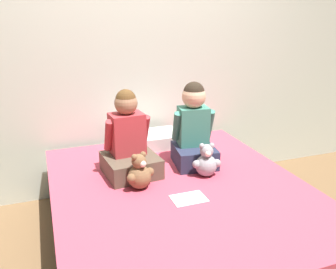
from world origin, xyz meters
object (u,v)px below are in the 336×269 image
child_on_right (194,130)px  teddy_bear_held_by_right_child (206,162)px  bed (180,217)px  pillow_at_headboard (147,140)px  teddy_bear_held_by_left_child (139,173)px  child_on_left (129,143)px  sign_card (189,198)px

child_on_right → teddy_bear_held_by_right_child: (-0.00, -0.23, -0.16)m
bed → teddy_bear_held_by_right_child: 0.42m
pillow_at_headboard → teddy_bear_held_by_left_child: bearing=-110.1°
teddy_bear_held_by_right_child → child_on_left: bearing=166.8°
sign_card → pillow_at_headboard: bearing=89.1°
pillow_at_headboard → child_on_right: bearing=-63.1°
bed → pillow_at_headboard: size_ratio=3.47×
child_on_right → pillow_at_headboard: 0.55m
teddy_bear_held_by_left_child → bed: bearing=-35.1°
child_on_right → sign_card: child_on_right is taller
teddy_bear_held_by_right_child → pillow_at_headboard: 0.72m
child_on_right → sign_card: bearing=-108.9°
bed → child_on_right: size_ratio=3.12×
child_on_left → sign_card: 0.59m
teddy_bear_held_by_left_child → sign_card: teddy_bear_held_by_left_child is taller
child_on_left → child_on_right: size_ratio=0.97×
pillow_at_headboard → sign_card: (-0.02, -0.95, -0.05)m
bed → sign_card: sign_card is taller
bed → child_on_right: child_on_right is taller
teddy_bear_held_by_right_child → teddy_bear_held_by_left_child: bearing=-165.3°
bed → child_on_left: 0.62m
teddy_bear_held_by_left_child → sign_card: bearing=-65.9°
sign_card → child_on_left: bearing=116.5°
child_on_right → teddy_bear_held_by_left_child: bearing=-145.1°
child_on_left → teddy_bear_held_by_right_child: (0.49, -0.23, -0.12)m
child_on_right → pillow_at_headboard: child_on_right is taller
pillow_at_headboard → sign_card: size_ratio=2.65×
bed → pillow_at_headboard: 0.83m
bed → sign_card: 0.30m
child_on_right → sign_card: (-0.25, -0.50, -0.26)m
teddy_bear_held_by_left_child → sign_card: 0.36m
sign_card → bed: bearing=85.0°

